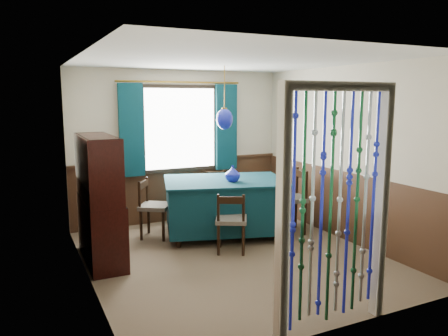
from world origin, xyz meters
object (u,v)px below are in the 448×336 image
chair_near (231,220)px  bowl_shelf (106,177)px  pendant_lamp (225,119)px  vase_table (233,174)px  sideboard (100,218)px  dining_table (224,204)px  chair_right (291,199)px  chair_far (214,195)px  chair_left (153,207)px  vase_sideboard (99,188)px

chair_near → bowl_shelf: bowl_shelf is taller
pendant_lamp → vase_table: pendant_lamp is taller
sideboard → vase_table: sideboard is taller
dining_table → chair_near: (-0.25, -0.72, -0.05)m
chair_near → chair_right: 1.31m
chair_far → vase_table: bearing=106.2°
chair_left → chair_right: size_ratio=0.89×
dining_table → vase_sideboard: size_ratio=12.29×
chair_near → sideboard: 1.69m
chair_near → chair_left: bearing=153.4°
chair_right → bowl_shelf: size_ratio=5.05×
vase_table → chair_near: bearing=-118.3°
chair_left → dining_table: bearing=103.3°
chair_right → sideboard: (-2.86, 0.02, 0.04)m
chair_far → vase_sideboard: size_ratio=5.13×
sideboard → vase_table: bearing=3.4°
vase_sideboard → dining_table: bearing=-0.6°
dining_table → sideboard: bearing=-155.1°
chair_left → bowl_shelf: (-0.82, -0.85, 0.65)m
chair_far → chair_left: (-1.17, -0.40, 0.01)m
dining_table → chair_right: size_ratio=2.07×
chair_left → chair_right: (1.98, -0.65, 0.05)m
chair_near → chair_far: bearing=103.0°
chair_far → sideboard: (-2.04, -1.04, 0.11)m
chair_right → sideboard: sideboard is taller
chair_right → bowl_shelf: (-2.80, -0.19, 0.60)m
chair_near → bowl_shelf: 1.72m
pendant_lamp → vase_table: 0.81m
dining_table → pendant_lamp: bearing=-163.5°
dining_table → vase_table: 0.50m
chair_right → vase_sideboard: 2.84m
dining_table → sideboard: sideboard is taller
dining_table → chair_right: 1.03m
chair_far → chair_right: (0.81, -1.05, 0.07)m
chair_far → vase_sideboard: (-1.99, -0.74, 0.43)m
sideboard → vase_sideboard: (0.06, 0.29, 0.32)m
chair_far → bowl_shelf: size_ratio=4.37×
chair_near → vase_sideboard: bearing=-176.3°
sideboard → chair_left: bearing=36.3°
chair_right → vase_sideboard: bearing=99.1°
sideboard → bowl_shelf: 0.59m
chair_right → vase_sideboard: (-2.80, 0.31, 0.36)m
vase_table → bowl_shelf: (-1.86, -0.31, 0.16)m
chair_left → bowl_shelf: 1.35m
dining_table → bowl_shelf: (-1.81, -0.48, 0.63)m
dining_table → pendant_lamp: pendant_lamp is taller
chair_right → vase_sideboard: chair_right is taller
vase_sideboard → vase_table: bearing=-5.9°
sideboard → dining_table: bearing=8.7°
chair_right → vase_table: (-0.94, 0.12, 0.44)m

